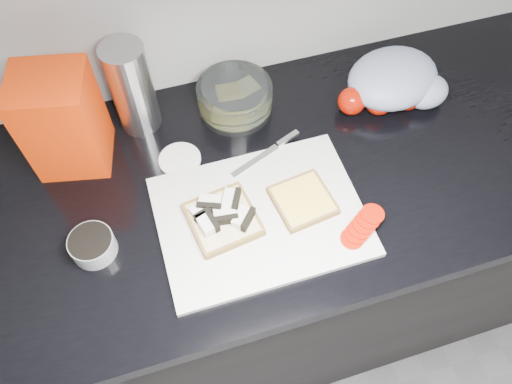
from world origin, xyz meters
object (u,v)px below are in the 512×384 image
glass_bowl (235,98)px  steel_canister (132,88)px  bread_bag (63,121)px  cutting_board (260,216)px

glass_bowl → steel_canister: bearing=173.6°
steel_canister → bread_bag: bearing=-159.8°
glass_bowl → bread_bag: size_ratio=0.76×
glass_bowl → bread_bag: bearing=-175.3°
cutting_board → glass_bowl: size_ratio=2.39×
cutting_board → glass_bowl: glass_bowl is taller
glass_bowl → steel_canister: size_ratio=0.79×
steel_canister → glass_bowl: bearing=-6.4°
cutting_board → bread_bag: 0.43m
glass_bowl → cutting_board: bearing=-96.1°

